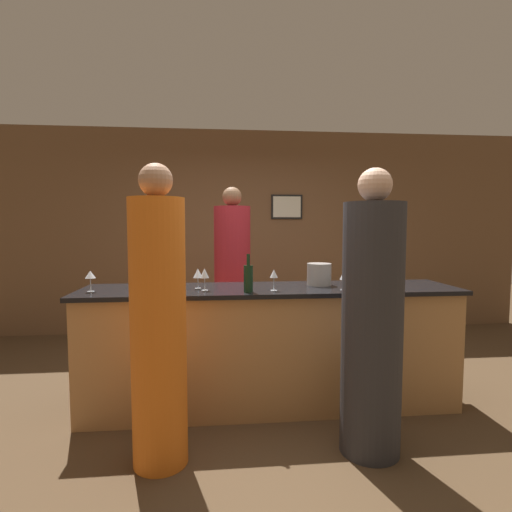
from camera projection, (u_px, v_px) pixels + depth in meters
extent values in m
plane|color=#4C3823|center=(270.00, 404.00, 3.32)|extent=(14.00, 14.00, 0.00)
cube|color=brown|center=(248.00, 232.00, 5.61)|extent=(8.00, 0.06, 2.80)
cube|color=black|center=(287.00, 207.00, 5.60)|extent=(0.44, 0.02, 0.34)
cube|color=silver|center=(287.00, 207.00, 5.59)|extent=(0.39, 0.00, 0.29)
cube|color=#B27F4C|center=(271.00, 349.00, 3.29)|extent=(2.98, 0.62, 0.95)
cube|color=black|center=(271.00, 290.00, 3.25)|extent=(3.04, 0.68, 0.03)
cylinder|color=maroon|center=(232.00, 289.00, 4.10)|extent=(0.37, 0.37, 1.68)
sphere|color=brown|center=(232.00, 197.00, 4.03)|extent=(0.19, 0.19, 0.19)
cylinder|color=#2D2D33|center=(372.00, 329.00, 2.58)|extent=(0.39, 0.39, 1.64)
sphere|color=tan|center=(375.00, 185.00, 2.51)|extent=(0.22, 0.22, 0.22)
cylinder|color=orange|center=(159.00, 333.00, 2.45)|extent=(0.34, 0.34, 1.66)
sphere|color=#A37556|center=(156.00, 180.00, 2.38)|extent=(0.20, 0.20, 0.20)
cylinder|color=black|center=(168.00, 273.00, 3.37)|extent=(0.07, 0.07, 0.20)
cylinder|color=black|center=(167.00, 257.00, 3.36)|extent=(0.03, 0.03, 0.07)
cylinder|color=black|center=(248.00, 279.00, 3.01)|extent=(0.07, 0.07, 0.20)
cylinder|color=black|center=(248.00, 260.00, 3.00)|extent=(0.03, 0.03, 0.09)
cylinder|color=#9E9993|center=(319.00, 274.00, 3.37)|extent=(0.20, 0.20, 0.18)
cylinder|color=silver|center=(205.00, 290.00, 3.08)|extent=(0.05, 0.05, 0.00)
cylinder|color=silver|center=(205.00, 284.00, 3.08)|extent=(0.01, 0.01, 0.09)
cone|color=silver|center=(205.00, 273.00, 3.07)|extent=(0.07, 0.07, 0.07)
cylinder|color=silver|center=(359.00, 287.00, 3.26)|extent=(0.05, 0.05, 0.00)
cylinder|color=silver|center=(359.00, 282.00, 3.25)|extent=(0.01, 0.01, 0.08)
cone|color=silver|center=(360.00, 273.00, 3.25)|extent=(0.07, 0.07, 0.08)
cylinder|color=silver|center=(198.00, 288.00, 3.18)|extent=(0.05, 0.05, 0.00)
cylinder|color=silver|center=(198.00, 283.00, 3.17)|extent=(0.01, 0.01, 0.08)
cone|color=silver|center=(198.00, 273.00, 3.17)|extent=(0.08, 0.08, 0.07)
cylinder|color=silver|center=(273.00, 290.00, 3.08)|extent=(0.05, 0.05, 0.00)
cylinder|color=silver|center=(273.00, 284.00, 3.07)|extent=(0.01, 0.01, 0.10)
cone|color=silver|center=(273.00, 273.00, 3.07)|extent=(0.06, 0.06, 0.06)
cylinder|color=silver|center=(91.00, 292.00, 3.03)|extent=(0.05, 0.05, 0.00)
cylinder|color=silver|center=(91.00, 285.00, 3.03)|extent=(0.01, 0.01, 0.10)
cone|color=silver|center=(90.00, 274.00, 3.02)|extent=(0.08, 0.08, 0.06)
cylinder|color=silver|center=(344.00, 290.00, 3.12)|extent=(0.05, 0.05, 0.00)
cylinder|color=silver|center=(344.00, 285.00, 3.11)|extent=(0.01, 0.01, 0.08)
cone|color=silver|center=(344.00, 275.00, 3.11)|extent=(0.06, 0.06, 0.07)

